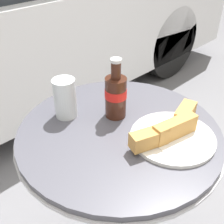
{
  "coord_description": "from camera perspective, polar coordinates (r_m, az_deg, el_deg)",
  "views": [
    {
      "loc": [
        -0.52,
        -0.49,
        1.28
      ],
      "look_at": [
        0.0,
        0.03,
        0.77
      ],
      "focal_mm": 45.0,
      "sensor_mm": 36.0,
      "label": 1
    }
  ],
  "objects": [
    {
      "name": "bistro_table",
      "position": [
        1.03,
        1.31,
        -11.62
      ],
      "size": [
        0.67,
        0.67,
        0.72
      ],
      "color": "#B7B7BC",
      "rests_on": "ground_plane"
    },
    {
      "name": "cola_bottle_left",
      "position": [
        0.92,
        0.76,
        3.54
      ],
      "size": [
        0.07,
        0.07,
        0.21
      ],
      "color": "#3D1E14",
      "rests_on": "bistro_table"
    },
    {
      "name": "drinking_glass",
      "position": [
        0.95,
        -9.48,
        2.5
      ],
      "size": [
        0.08,
        0.08,
        0.14
      ],
      "color": "#C68923",
      "rests_on": "bistro_table"
    },
    {
      "name": "lunch_plate_near",
      "position": [
        0.88,
        12.01,
        -4.01
      ],
      "size": [
        0.3,
        0.26,
        0.07
      ],
      "color": "white",
      "rests_on": "bistro_table"
    }
  ]
}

